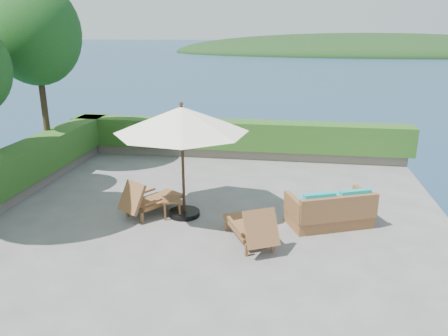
% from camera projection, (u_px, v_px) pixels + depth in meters
% --- Properties ---
extents(ground, '(12.00, 12.00, 0.00)m').
position_uv_depth(ground, '(207.00, 219.00, 10.94)').
color(ground, gray).
rests_on(ground, ground).
extents(foundation, '(12.00, 12.00, 3.00)m').
position_uv_depth(foundation, '(208.00, 273.00, 11.42)').
color(foundation, '#4F473E').
rests_on(foundation, ocean).
extents(ocean, '(600.00, 600.00, 0.00)m').
position_uv_depth(ocean, '(209.00, 320.00, 11.86)').
color(ocean, '#18304B').
rests_on(ocean, ground).
extents(offshore_island, '(126.00, 57.60, 12.60)m').
position_uv_depth(offshore_island, '(367.00, 53.00, 139.91)').
color(offshore_island, black).
rests_on(offshore_island, ocean).
extents(planter_wall_far, '(12.00, 0.60, 0.36)m').
position_uv_depth(planter_wall_far, '(236.00, 152.00, 16.16)').
color(planter_wall_far, slate).
rests_on(planter_wall_far, ground).
extents(planter_wall_left, '(0.60, 12.00, 0.36)m').
position_uv_depth(planter_wall_left, '(3.00, 199.00, 11.71)').
color(planter_wall_left, slate).
rests_on(planter_wall_left, ground).
extents(hedge_far, '(12.40, 0.90, 1.00)m').
position_uv_depth(hedge_far, '(236.00, 135.00, 15.95)').
color(hedge_far, '#1D3E11').
rests_on(hedge_far, planter_wall_far).
extents(tree_far, '(2.80, 2.80, 6.03)m').
position_uv_depth(tree_far, '(35.00, 34.00, 13.49)').
color(tree_far, '#3C2B17').
rests_on(tree_far, ground).
extents(patio_umbrella, '(3.93, 3.93, 2.91)m').
position_uv_depth(patio_umbrella, '(182.00, 121.00, 10.38)').
color(patio_umbrella, black).
rests_on(patio_umbrella, ground).
extents(lounge_left, '(1.48, 1.77, 0.96)m').
position_uv_depth(lounge_left, '(149.00, 199.00, 11.12)').
color(lounge_left, olive).
rests_on(lounge_left, ground).
extents(lounge_right, '(1.41, 1.85, 0.99)m').
position_uv_depth(lounge_right, '(251.00, 227.00, 9.55)').
color(lounge_right, olive).
rests_on(lounge_right, ground).
extents(side_table, '(0.59, 0.59, 0.49)m').
position_uv_depth(side_table, '(172.00, 202.00, 10.93)').
color(side_table, brown).
rests_on(side_table, ground).
extents(wicker_loveseat, '(2.20, 1.69, 0.97)m').
position_uv_depth(wicker_loveseat, '(331.00, 211.00, 10.47)').
color(wicker_loveseat, olive).
rests_on(wicker_loveseat, ground).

